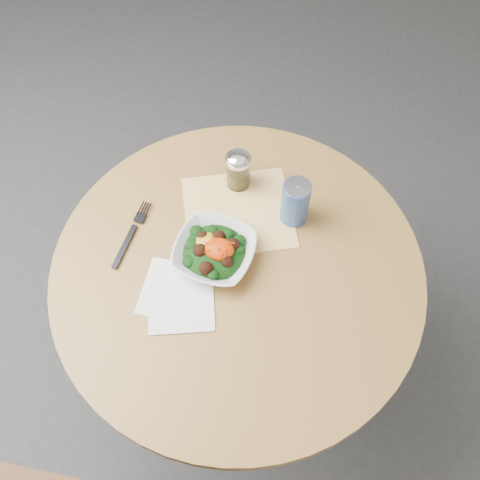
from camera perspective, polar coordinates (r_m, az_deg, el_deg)
The scene contains 8 objects.
ground at distance 1.98m, azimuth -0.18°, elevation -12.93°, with size 6.00×6.00×0.00m, color #2F2F31.
table at distance 1.46m, azimuth -0.24°, elevation -6.45°, with size 0.90×0.90×0.75m.
cloth_napkin at distance 1.36m, azimuth -0.19°, elevation 3.00°, with size 0.27×0.25×0.00m, color #F09E0C.
paper_napkins at distance 1.26m, azimuth -6.64°, elevation -5.99°, with size 0.19×0.20×0.00m.
salad_bowl at distance 1.28m, azimuth -2.73°, elevation -1.23°, with size 0.22×0.22×0.07m.
fork at distance 1.35m, azimuth -11.40°, elevation 0.88°, with size 0.05×0.20×0.00m.
spice_shaker at distance 1.37m, azimuth -0.21°, elevation 7.47°, with size 0.06×0.06×0.12m.
beverage_can at distance 1.31m, azimuth 5.91°, elevation 4.04°, with size 0.07×0.07×0.13m.
Camera 1 is at (0.12, -0.58, 1.89)m, focal length 40.00 mm.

